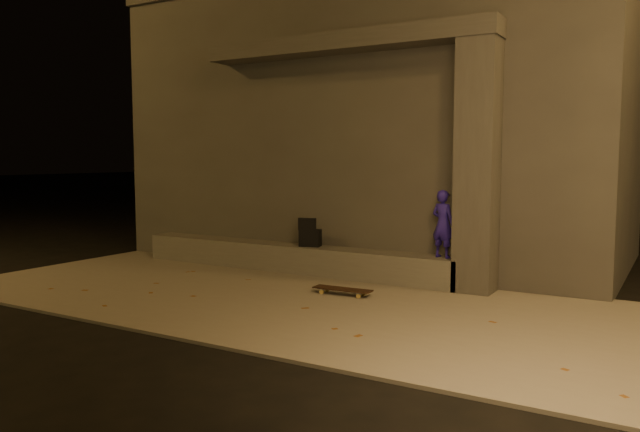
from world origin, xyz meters
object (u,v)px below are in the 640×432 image
Objects in this scene: backpack at (310,236)px; skateboard at (342,290)px; skateboarder at (443,224)px; column at (478,167)px.

skateboard is at bearing -59.50° from backpack.
skateboarder is at bearing -15.91° from backpack.
skateboarder is 1.82m from skateboard.
skateboarder is 1.17× the size of skateboard.
backpack reaches higher than skateboard.
column is 3.56× the size of skateboarder.
skateboard is (-1.03, -1.22, -0.88)m from skateboarder.
column reaches higher than backpack.
skateboard is at bearing 66.47° from skateboarder.
backpack is (-2.31, 0.00, -0.34)m from skateboarder.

